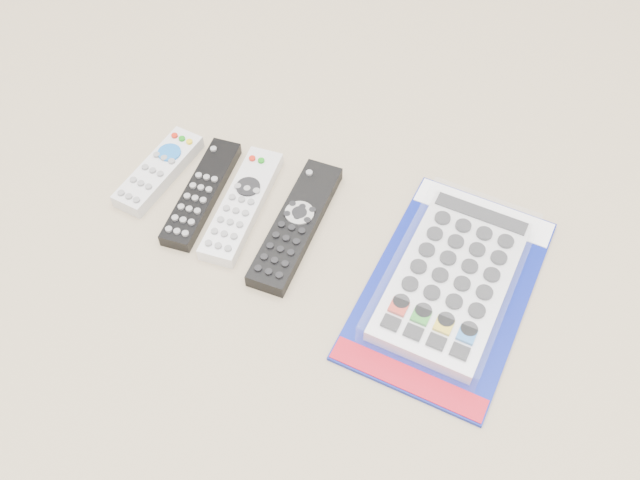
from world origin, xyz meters
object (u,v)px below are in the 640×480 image
(remote_small_grey, at_px, (159,171))
(remote_large_black, at_px, (296,225))
(jumbo_remote_packaged, at_px, (452,278))
(remote_slim_black, at_px, (202,193))
(remote_silver_dvd, at_px, (242,205))

(remote_small_grey, distance_m, remote_large_black, 0.21)
(jumbo_remote_packaged, bearing_deg, remote_small_grey, -179.24)
(remote_slim_black, relative_size, jumbo_remote_packaged, 0.56)
(remote_slim_black, height_order, remote_large_black, remote_large_black)
(remote_small_grey, distance_m, jumbo_remote_packaged, 0.41)
(remote_large_black, distance_m, jumbo_remote_packaged, 0.21)
(remote_slim_black, distance_m, jumbo_remote_packaged, 0.34)
(remote_large_black, bearing_deg, remote_slim_black, 178.18)
(jumbo_remote_packaged, bearing_deg, remote_slim_black, -177.83)
(remote_slim_black, distance_m, remote_silver_dvd, 0.06)
(remote_silver_dvd, xyz_separation_m, remote_large_black, (0.08, -0.01, 0.00))
(remote_silver_dvd, bearing_deg, jumbo_remote_packaged, -6.83)
(remote_slim_black, height_order, remote_silver_dvd, same)
(remote_small_grey, bearing_deg, jumbo_remote_packaged, 3.28)
(remote_slim_black, distance_m, remote_large_black, 0.14)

